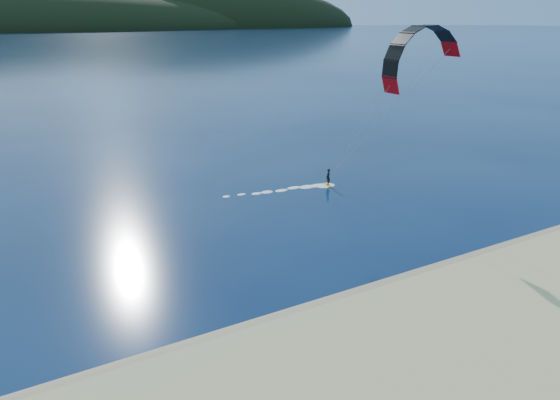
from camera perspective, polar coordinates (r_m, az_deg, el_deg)
name	(u,v)px	position (r m, az deg, el deg)	size (l,w,h in m)	color
ground	(354,365)	(25.85, 8.27, -17.87)	(1800.00, 1800.00, 0.00)	#071534
wet_sand	(304,318)	(28.80, 2.73, -13.14)	(220.00, 2.50, 0.10)	#947F56
kitesurfer_near	(417,74)	(48.54, 15.14, 13.53)	(21.47, 7.69, 14.78)	yellow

